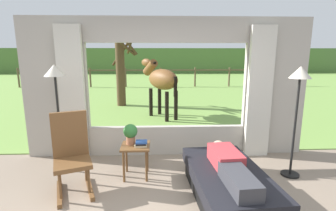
% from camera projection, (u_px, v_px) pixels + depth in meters
% --- Properties ---
extents(back_wall_with_window, '(5.20, 0.12, 2.55)m').
position_uv_depth(back_wall_with_window, '(167.00, 90.00, 4.67)').
color(back_wall_with_window, '#ADA599').
rests_on(back_wall_with_window, ground_plane).
extents(curtain_panel_left, '(0.44, 0.10, 2.40)m').
position_uv_depth(curtain_panel_left, '(72.00, 94.00, 4.48)').
color(curtain_panel_left, beige).
rests_on(curtain_panel_left, ground_plane).
extents(curtain_panel_right, '(0.44, 0.10, 2.40)m').
position_uv_depth(curtain_panel_right, '(259.00, 93.00, 4.62)').
color(curtain_panel_right, beige).
rests_on(curtain_panel_right, ground_plane).
extents(outdoor_pasture_lawn, '(36.00, 21.68, 0.02)m').
position_uv_depth(outdoor_pasture_lawn, '(160.00, 85.00, 15.59)').
color(outdoor_pasture_lawn, '#759E47').
rests_on(outdoor_pasture_lawn, ground_plane).
extents(distant_hill_ridge, '(36.00, 2.00, 2.40)m').
position_uv_depth(distant_hill_ridge, '(159.00, 61.00, 24.97)').
color(distant_hill_ridge, '#4F7038').
rests_on(distant_hill_ridge, ground_plane).
extents(recliner_sofa, '(1.02, 1.76, 0.42)m').
position_uv_depth(recliner_sofa, '(227.00, 184.00, 3.34)').
color(recliner_sofa, black).
rests_on(recliner_sofa, ground_plane).
extents(reclining_person, '(0.38, 1.44, 0.22)m').
position_uv_depth(reclining_person, '(229.00, 164.00, 3.23)').
color(reclining_person, '#B23338').
rests_on(reclining_person, recliner_sofa).
extents(rocking_chair, '(0.67, 0.80, 1.12)m').
position_uv_depth(rocking_chair, '(72.00, 153.00, 3.52)').
color(rocking_chair, brown).
rests_on(rocking_chair, ground_plane).
extents(side_table, '(0.44, 0.44, 0.52)m').
position_uv_depth(side_table, '(136.00, 151.00, 3.93)').
color(side_table, brown).
rests_on(side_table, ground_plane).
extents(potted_plant, '(0.22, 0.22, 0.32)m').
position_uv_depth(potted_plant, '(130.00, 133.00, 3.92)').
color(potted_plant, '#9E6042').
rests_on(potted_plant, side_table).
extents(book_stack, '(0.20, 0.14, 0.09)m').
position_uv_depth(book_stack, '(141.00, 144.00, 3.85)').
color(book_stack, beige).
rests_on(book_stack, side_table).
extents(floor_lamp_left, '(0.32, 0.32, 1.75)m').
position_uv_depth(floor_lamp_left, '(56.00, 86.00, 3.93)').
color(floor_lamp_left, black).
rests_on(floor_lamp_left, ground_plane).
extents(floor_lamp_right, '(0.32, 0.32, 1.73)m').
position_uv_depth(floor_lamp_right, '(299.00, 89.00, 3.76)').
color(floor_lamp_right, black).
rests_on(floor_lamp_right, ground_plane).
extents(horse, '(1.30, 1.69, 1.73)m').
position_uv_depth(horse, '(161.00, 80.00, 7.43)').
color(horse, brown).
rests_on(horse, outdoor_pasture_lawn).
extents(pasture_tree, '(1.03, 1.28, 2.88)m').
position_uv_depth(pasture_tree, '(121.00, 64.00, 9.08)').
color(pasture_tree, '#4C3823').
rests_on(pasture_tree, outdoor_pasture_lawn).
extents(pasture_fence_line, '(16.10, 0.10, 1.10)m').
position_uv_depth(pasture_fence_line, '(160.00, 74.00, 14.48)').
color(pasture_fence_line, brown).
rests_on(pasture_fence_line, outdoor_pasture_lawn).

